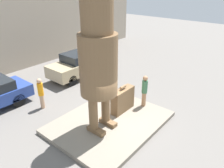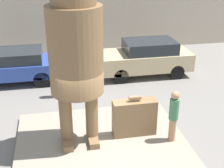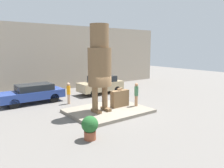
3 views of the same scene
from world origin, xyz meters
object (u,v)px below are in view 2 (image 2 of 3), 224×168
parked_car_tan (146,57)px  statue_figure (75,38)px  tourist (174,114)px  giant_suitcase (134,117)px  parked_car_blue (8,65)px  worker_hivis (58,76)px

parked_car_tan → statue_figure: bearing=55.2°
tourist → statue_figure: bearing=169.9°
giant_suitcase → tourist: (1.04, -0.56, 0.32)m
tourist → parked_car_tan: size_ratio=0.39×
parked_car_blue → worker_hivis: size_ratio=2.89×
statue_figure → parked_car_blue: statue_figure is taller
tourist → parked_car_blue: tourist is taller
giant_suitcase → parked_car_blue: bearing=128.6°
tourist → worker_hivis: tourist is taller
tourist → parked_car_tan: tourist is taller
statue_figure → tourist: statue_figure is taller
parked_car_blue → parked_car_tan: 6.23m
statue_figure → parked_car_blue: 6.61m
statue_figure → tourist: size_ratio=3.36×
parked_car_tan → worker_hivis: size_ratio=2.55×
statue_figure → parked_car_tan: 6.82m
parked_car_tan → worker_hivis: bearing=21.7°
giant_suitcase → parked_car_tan: (1.90, 5.13, 0.10)m
parked_car_tan → worker_hivis: parked_car_tan is taller
parked_car_blue → parked_car_tan: bearing=177.4°
giant_suitcase → tourist: size_ratio=0.82×
parked_car_tan → worker_hivis: 4.40m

